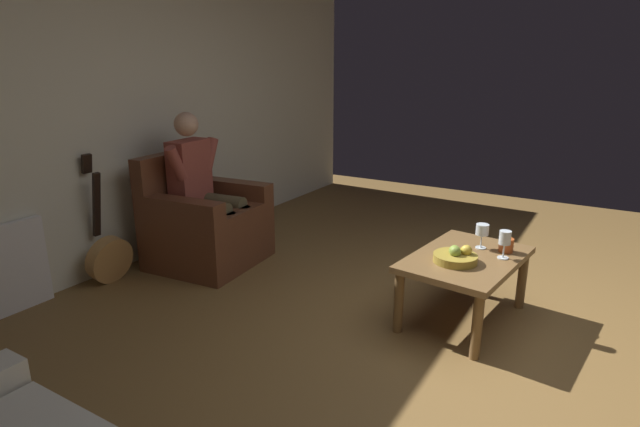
{
  "coord_description": "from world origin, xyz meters",
  "views": [
    {
      "loc": [
        2.85,
        0.33,
        1.62
      ],
      "look_at": [
        -0.12,
        -1.45,
        0.59
      ],
      "focal_mm": 28.85,
      "sensor_mm": 36.0,
      "label": 1
    }
  ],
  "objects_px": {
    "armchair": "(205,225)",
    "guitar": "(109,255)",
    "coffee_table": "(465,266)",
    "wine_glass_far": "(482,231)",
    "fruit_bowl": "(456,257)",
    "person_seated": "(203,186)",
    "wine_glass_near": "(505,240)",
    "candle_jar": "(506,245)"
  },
  "relations": [
    {
      "from": "person_seated",
      "to": "coffee_table",
      "type": "relative_size",
      "value": 1.28
    },
    {
      "from": "guitar",
      "to": "wine_glass_far",
      "type": "height_order",
      "value": "guitar"
    },
    {
      "from": "person_seated",
      "to": "coffee_table",
      "type": "bearing_deg",
      "value": 87.58
    },
    {
      "from": "guitar",
      "to": "candle_jar",
      "type": "height_order",
      "value": "guitar"
    },
    {
      "from": "wine_glass_near",
      "to": "wine_glass_far",
      "type": "bearing_deg",
      "value": -123.89
    },
    {
      "from": "coffee_table",
      "to": "wine_glass_near",
      "type": "relative_size",
      "value": 5.37
    },
    {
      "from": "coffee_table",
      "to": "candle_jar",
      "type": "xyz_separation_m",
      "value": [
        -0.22,
        0.19,
        0.11
      ]
    },
    {
      "from": "coffee_table",
      "to": "fruit_bowl",
      "type": "relative_size",
      "value": 3.61
    },
    {
      "from": "person_seated",
      "to": "guitar",
      "type": "relative_size",
      "value": 1.26
    },
    {
      "from": "guitar",
      "to": "fruit_bowl",
      "type": "height_order",
      "value": "guitar"
    },
    {
      "from": "guitar",
      "to": "person_seated",
      "type": "bearing_deg",
      "value": 152.57
    },
    {
      "from": "coffee_table",
      "to": "fruit_bowl",
      "type": "xyz_separation_m",
      "value": [
        0.13,
        -0.03,
        0.1
      ]
    },
    {
      "from": "armchair",
      "to": "wine_glass_far",
      "type": "relative_size",
      "value": 5.52
    },
    {
      "from": "person_seated",
      "to": "fruit_bowl",
      "type": "relative_size",
      "value": 4.63
    },
    {
      "from": "guitar",
      "to": "wine_glass_far",
      "type": "xyz_separation_m",
      "value": [
        -0.98,
        2.52,
        0.34
      ]
    },
    {
      "from": "armchair",
      "to": "wine_glass_near",
      "type": "relative_size",
      "value": 5.07
    },
    {
      "from": "candle_jar",
      "to": "person_seated",
      "type": "bearing_deg",
      "value": -82.25
    },
    {
      "from": "wine_glass_near",
      "to": "candle_jar",
      "type": "xyz_separation_m",
      "value": [
        -0.13,
        -0.01,
        -0.08
      ]
    },
    {
      "from": "armchair",
      "to": "guitar",
      "type": "distance_m",
      "value": 0.77
    },
    {
      "from": "person_seated",
      "to": "wine_glass_far",
      "type": "xyz_separation_m",
      "value": [
        -0.3,
        2.16,
        -0.1
      ]
    },
    {
      "from": "armchair",
      "to": "wine_glass_near",
      "type": "xyz_separation_m",
      "value": [
        -0.19,
        2.34,
        0.24
      ]
    },
    {
      "from": "person_seated",
      "to": "wine_glass_near",
      "type": "height_order",
      "value": "person_seated"
    },
    {
      "from": "wine_glass_near",
      "to": "fruit_bowl",
      "type": "distance_m",
      "value": 0.33
    },
    {
      "from": "wine_glass_far",
      "to": "fruit_bowl",
      "type": "distance_m",
      "value": 0.34
    },
    {
      "from": "armchair",
      "to": "guitar",
      "type": "relative_size",
      "value": 0.93
    },
    {
      "from": "person_seated",
      "to": "fruit_bowl",
      "type": "height_order",
      "value": "person_seated"
    },
    {
      "from": "guitar",
      "to": "wine_glass_near",
      "type": "bearing_deg",
      "value": 107.96
    },
    {
      "from": "coffee_table",
      "to": "wine_glass_far",
      "type": "height_order",
      "value": "wine_glass_far"
    },
    {
      "from": "fruit_bowl",
      "to": "wine_glass_near",
      "type": "bearing_deg",
      "value": 132.32
    },
    {
      "from": "wine_glass_far",
      "to": "fruit_bowl",
      "type": "bearing_deg",
      "value": -11.93
    },
    {
      "from": "guitar",
      "to": "candle_jar",
      "type": "xyz_separation_m",
      "value": [
        -1.0,
        2.67,
        0.27
      ]
    },
    {
      "from": "guitar",
      "to": "wine_glass_far",
      "type": "relative_size",
      "value": 5.95
    },
    {
      "from": "coffee_table",
      "to": "wine_glass_near",
      "type": "distance_m",
      "value": 0.29
    },
    {
      "from": "wine_glass_far",
      "to": "fruit_bowl",
      "type": "xyz_separation_m",
      "value": [
        0.33,
        -0.07,
        -0.08
      ]
    },
    {
      "from": "wine_glass_near",
      "to": "fruit_bowl",
      "type": "bearing_deg",
      "value": -47.68
    },
    {
      "from": "coffee_table",
      "to": "guitar",
      "type": "height_order",
      "value": "guitar"
    },
    {
      "from": "person_seated",
      "to": "armchair",
      "type": "bearing_deg",
      "value": -90.0
    },
    {
      "from": "person_seated",
      "to": "fruit_bowl",
      "type": "xyz_separation_m",
      "value": [
        0.03,
        2.09,
        -0.18
      ]
    },
    {
      "from": "coffee_table",
      "to": "guitar",
      "type": "relative_size",
      "value": 0.98
    },
    {
      "from": "armchair",
      "to": "person_seated",
      "type": "height_order",
      "value": "person_seated"
    },
    {
      "from": "wine_glass_near",
      "to": "fruit_bowl",
      "type": "relative_size",
      "value": 0.67
    },
    {
      "from": "wine_glass_near",
      "to": "coffee_table",
      "type": "bearing_deg",
      "value": -67.44
    }
  ]
}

